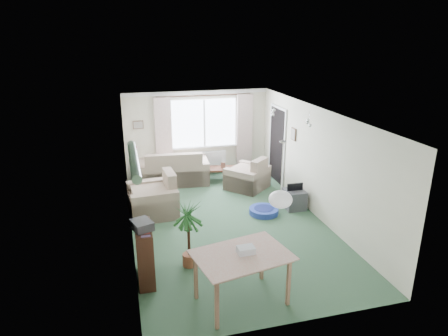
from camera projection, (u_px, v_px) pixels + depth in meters
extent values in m
plane|color=#32543B|center=(228.00, 223.00, 8.56)|extent=(6.50, 6.50, 0.00)
cube|color=white|center=(204.00, 123.00, 11.09)|extent=(1.80, 0.03, 1.30)
cube|color=black|center=(204.00, 96.00, 10.77)|extent=(2.60, 0.03, 0.03)
cube|color=beige|center=(164.00, 134.00, 10.80)|extent=(0.45, 0.08, 2.00)
cube|color=beige|center=(245.00, 129.00, 11.35)|extent=(0.45, 0.08, 2.00)
cube|color=white|center=(205.00, 161.00, 11.41)|extent=(1.20, 0.10, 0.55)
cube|color=black|center=(277.00, 145.00, 10.74)|extent=(0.03, 0.95, 2.00)
sphere|color=white|center=(280.00, 199.00, 6.03)|extent=(0.36, 0.36, 0.36)
cylinder|color=#196626|center=(134.00, 160.00, 5.26)|extent=(1.60, 1.60, 0.12)
sphere|color=silver|center=(273.00, 110.00, 8.99)|extent=(0.20, 0.20, 0.20)
sphere|color=silver|center=(309.00, 120.00, 7.96)|extent=(0.20, 0.20, 0.20)
cube|color=brown|center=(138.00, 125.00, 10.64)|extent=(0.28, 0.03, 0.22)
cube|color=brown|center=(294.00, 134.00, 9.65)|extent=(0.03, 0.24, 0.30)
cube|color=#C4B894|center=(173.00, 166.00, 10.75)|extent=(1.92, 1.13, 0.92)
cube|color=beige|center=(247.00, 173.00, 10.37)|extent=(1.31, 1.31, 0.85)
cube|color=beige|center=(152.00, 194.00, 8.87)|extent=(1.09, 1.14, 0.96)
cube|color=black|center=(222.00, 174.00, 10.98)|extent=(0.89, 0.59, 0.37)
cube|color=brown|center=(223.00, 165.00, 10.87)|extent=(0.12, 0.06, 0.16)
cube|color=black|center=(145.00, 254.00, 6.46)|extent=(0.27, 0.78, 0.95)
cube|color=#38373C|center=(142.00, 225.00, 6.23)|extent=(0.38, 0.42, 0.14)
cylinder|color=#216226|center=(189.00, 235.00, 6.81)|extent=(0.55, 0.55, 1.20)
cube|color=tan|center=(242.00, 279.00, 5.94)|extent=(1.41, 1.08, 0.79)
cube|color=silver|center=(246.00, 251.00, 5.82)|extent=(0.26, 0.19, 0.12)
cube|color=#3E3F44|center=(294.00, 199.00, 9.23)|extent=(0.45, 0.50, 0.44)
cylinder|color=navy|center=(264.00, 211.00, 8.99)|extent=(0.84, 0.84, 0.13)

